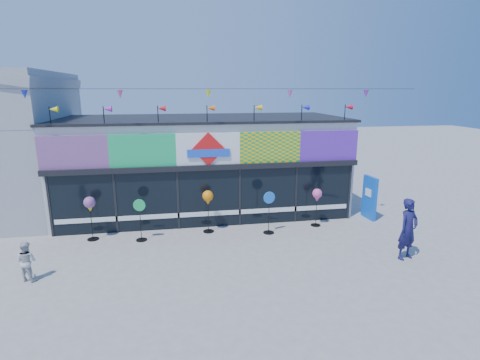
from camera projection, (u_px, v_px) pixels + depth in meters
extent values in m
plane|color=gray|center=(220.00, 265.00, 11.52)|extent=(80.00, 80.00, 0.00)
cube|color=silver|center=(204.00, 164.00, 16.80)|extent=(12.00, 5.00, 4.00)
cube|color=black|center=(209.00, 198.00, 14.55)|extent=(11.60, 0.12, 2.30)
cube|color=black|center=(209.00, 167.00, 14.21)|extent=(12.00, 0.30, 0.20)
cube|color=white|center=(210.00, 213.00, 14.66)|extent=(11.40, 0.10, 0.18)
cube|color=black|center=(203.00, 118.00, 16.31)|extent=(12.20, 5.20, 0.10)
cube|color=black|center=(50.00, 206.00, 13.57)|extent=(0.08, 0.14, 2.30)
cube|color=black|center=(116.00, 203.00, 13.95)|extent=(0.08, 0.14, 2.30)
cube|color=black|center=(178.00, 200.00, 14.34)|extent=(0.08, 0.14, 2.30)
cube|color=black|center=(240.00, 197.00, 14.74)|extent=(0.08, 0.14, 2.30)
cube|color=black|center=(296.00, 194.00, 15.12)|extent=(0.08, 0.14, 2.30)
cube|color=black|center=(349.00, 192.00, 15.50)|extent=(0.08, 0.14, 2.30)
cube|color=red|center=(73.00, 152.00, 13.27)|extent=(2.40, 0.08, 1.20)
cube|color=#1BB561|center=(143.00, 151.00, 13.67)|extent=(2.40, 0.08, 1.20)
cube|color=white|center=(208.00, 149.00, 14.07)|extent=(2.40, 0.08, 1.20)
cube|color=yellow|center=(270.00, 147.00, 14.47)|extent=(2.40, 0.08, 1.20)
cube|color=#6627B6|center=(329.00, 146.00, 14.87)|extent=(2.40, 0.08, 1.20)
cube|color=red|center=(208.00, 149.00, 14.01)|extent=(1.27, 0.06, 1.27)
cube|color=blue|center=(209.00, 153.00, 14.03)|extent=(1.60, 0.05, 0.30)
cube|color=#BAE713|center=(105.00, 209.00, 13.99)|extent=(0.78, 0.03, 0.78)
cube|color=red|center=(147.00, 201.00, 14.19)|extent=(0.92, 0.03, 0.92)
cube|color=#1C91EE|center=(189.00, 191.00, 14.37)|extent=(0.78, 0.03, 0.78)
cube|color=#F652A8|center=(229.00, 202.00, 14.76)|extent=(0.92, 0.03, 0.92)
cube|color=#1A2FDE|center=(268.00, 193.00, 14.95)|extent=(0.78, 0.03, 0.78)
cube|color=green|center=(305.00, 187.00, 15.17)|extent=(0.92, 0.03, 0.92)
cylinder|color=black|center=(50.00, 117.00, 13.08)|extent=(0.03, 0.03, 0.70)
cone|color=yellow|center=(54.00, 109.00, 13.04)|extent=(0.30, 0.22, 0.22)
cylinder|color=black|center=(104.00, 116.00, 13.38)|extent=(0.03, 0.03, 0.70)
cone|color=#B927B1|center=(107.00, 109.00, 13.34)|extent=(0.30, 0.22, 0.22)
cylinder|color=black|center=(158.00, 115.00, 13.69)|extent=(0.03, 0.03, 0.70)
cone|color=red|center=(162.00, 108.00, 13.66)|extent=(0.30, 0.22, 0.22)
cylinder|color=black|center=(207.00, 115.00, 13.99)|extent=(0.03, 0.03, 0.70)
cone|color=#FF5D0D|center=(211.00, 108.00, 13.96)|extent=(0.30, 0.22, 0.22)
cylinder|color=black|center=(254.00, 114.00, 14.29)|extent=(0.03, 0.03, 0.70)
cone|color=yellow|center=(258.00, 108.00, 14.26)|extent=(0.30, 0.22, 0.22)
cylinder|color=black|center=(302.00, 114.00, 14.61)|extent=(0.03, 0.03, 0.70)
cone|color=#191FDC|center=(305.00, 107.00, 14.57)|extent=(0.30, 0.22, 0.22)
cylinder|color=black|center=(345.00, 113.00, 14.91)|extent=(0.03, 0.03, 0.70)
cone|color=red|center=(348.00, 107.00, 14.87)|extent=(0.30, 0.22, 0.22)
cylinder|color=black|center=(208.00, 89.00, 13.15)|extent=(16.00, 0.01, 0.01)
cone|color=#182ACF|center=(25.00, 94.00, 12.19)|extent=(0.20, 0.20, 0.28)
cone|color=#E64C7F|center=(120.00, 94.00, 12.69)|extent=(0.20, 0.20, 0.28)
cone|color=#EFF914|center=(208.00, 94.00, 13.19)|extent=(0.20, 0.20, 0.28)
cone|color=#DD49AC|center=(290.00, 94.00, 13.69)|extent=(0.20, 0.20, 0.28)
cone|color=purple|center=(366.00, 94.00, 14.19)|extent=(0.20, 0.20, 0.28)
cube|color=blue|center=(369.00, 198.00, 15.55)|extent=(0.20, 0.91, 1.80)
cube|color=white|center=(368.00, 193.00, 15.48)|extent=(0.07, 0.41, 0.31)
cylinder|color=black|center=(93.00, 239.00, 13.51)|extent=(0.41, 0.41, 0.03)
cylinder|color=black|center=(91.00, 221.00, 13.35)|extent=(0.02, 0.02, 1.32)
sphere|color=yellow|center=(90.00, 202.00, 13.18)|extent=(0.41, 0.41, 0.41)
cone|color=yellow|center=(90.00, 209.00, 13.24)|extent=(0.20, 0.20, 0.18)
cylinder|color=black|center=(142.00, 240.00, 13.44)|extent=(0.39, 0.39, 0.03)
cylinder|color=black|center=(140.00, 223.00, 13.29)|extent=(0.02, 0.02, 1.27)
cylinder|color=green|center=(139.00, 205.00, 13.13)|extent=(0.43, 0.12, 0.43)
cylinder|color=black|center=(209.00, 231.00, 14.26)|extent=(0.41, 0.41, 0.03)
cylinder|color=black|center=(208.00, 214.00, 14.09)|extent=(0.02, 0.02, 1.34)
sphere|color=orange|center=(208.00, 196.00, 13.92)|extent=(0.41, 0.41, 0.41)
cone|color=orange|center=(208.00, 202.00, 13.98)|extent=(0.21, 0.21, 0.19)
cylinder|color=black|center=(269.00, 232.00, 14.13)|extent=(0.41, 0.41, 0.03)
cylinder|color=black|center=(269.00, 215.00, 13.97)|extent=(0.02, 0.02, 1.34)
cylinder|color=blue|center=(269.00, 198.00, 13.81)|extent=(0.45, 0.14, 0.45)
cylinder|color=black|center=(316.00, 225.00, 14.90)|extent=(0.38, 0.38, 0.03)
cylinder|color=black|center=(316.00, 210.00, 14.75)|extent=(0.02, 0.02, 1.25)
sphere|color=#E54C98|center=(317.00, 194.00, 14.59)|extent=(0.38, 0.38, 0.38)
cone|color=#E54C98|center=(317.00, 199.00, 14.65)|extent=(0.19, 0.19, 0.17)
imported|color=#171645|center=(408.00, 229.00, 11.79)|extent=(0.84, 0.68, 1.98)
imported|color=silver|center=(27.00, 261.00, 10.51)|extent=(0.64, 0.51, 1.16)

